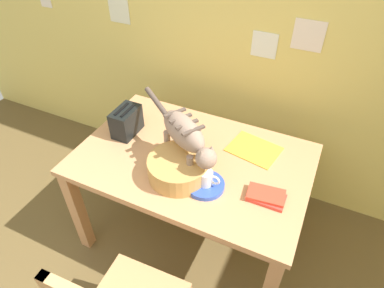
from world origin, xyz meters
TOP-DOWN VIEW (x-y plane):
  - wall_rear at (-0.00, 2.16)m, footprint 5.37×0.11m
  - dining_table at (-0.00, 1.42)m, footprint 1.34×0.88m
  - cat at (-0.00, 1.34)m, footprint 0.59×0.40m
  - saucer_bowl at (0.16, 1.24)m, footprint 0.20×0.20m
  - coffee_mug at (0.16, 1.24)m, footprint 0.12×0.08m
  - magazine at (0.30, 1.63)m, footprint 0.32×0.27m
  - book_stack at (0.47, 1.30)m, footprint 0.20×0.13m
  - wicker_basket at (-0.01, 1.25)m, footprint 0.33×0.33m
  - toaster at (-0.47, 1.45)m, footprint 0.12×0.20m

SIDE VIEW (x-z plane):
  - dining_table at x=0.00m, z-range 0.28..1.02m
  - magazine at x=0.30m, z-range 0.74..0.74m
  - saucer_bowl at x=0.16m, z-range 0.74..0.76m
  - book_stack at x=0.47m, z-range 0.74..0.77m
  - wicker_basket at x=-0.01m, z-range 0.74..0.85m
  - coffee_mug at x=0.16m, z-range 0.76..0.84m
  - toaster at x=-0.47m, z-range 0.73..0.91m
  - cat at x=0.00m, z-range 0.80..1.12m
  - wall_rear at x=0.00m, z-range 0.00..2.50m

